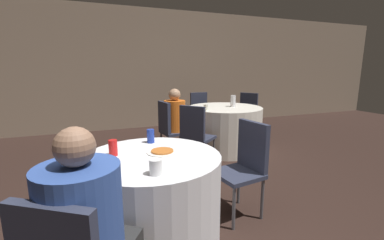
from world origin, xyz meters
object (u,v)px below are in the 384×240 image
person_blue_shirt (92,240)px  chair_near_east (246,161)px  pizza_plate_near (162,151)px  chair_far_west (169,125)px  chair_far_northeast (247,111)px  soda_can_red (113,148)px  chair_far_southwest (195,132)px  table_far (224,128)px  chair_far_north (200,110)px  bottle_far (233,101)px  soda_can_blue (151,136)px  table_near (153,201)px  person_orange_shirt (179,123)px

person_blue_shirt → chair_near_east: bearing=63.9°
pizza_plate_near → chair_far_west: bearing=72.5°
chair_far_northeast → soda_can_red: size_ratio=7.53×
person_blue_shirt → soda_can_red: person_blue_shirt is taller
person_blue_shirt → chair_far_southwest: bearing=90.2°
table_far → chair_far_north: bearing=91.1°
chair_near_east → pizza_plate_near: 0.88m
chair_far_north → soda_can_red: (-1.99, -3.03, 0.28)m
person_blue_shirt → soda_can_red: bearing=111.4°
table_far → bottle_far: bottle_far is taller
soda_can_blue → bottle_far: bottle_far is taller
table_near → chair_far_north: bearing=61.3°
table_far → chair_far_north: (-0.02, 1.06, 0.16)m
pizza_plate_near → chair_far_northeast: bearing=46.6°
chair_far_west → soda_can_red: bearing=-36.0°
chair_far_southwest → bottle_far: 1.23m
person_orange_shirt → person_blue_shirt: 2.91m
chair_far_west → person_orange_shirt: person_orange_shirt is taller
bottle_far → pizza_plate_near: bearing=-131.6°
chair_far_northeast → table_near: bearing=100.3°
chair_far_north → chair_far_northeast: (0.88, -0.44, 0.00)m
chair_far_southwest → soda_can_red: (-1.19, -1.30, 0.28)m
person_orange_shirt → pizza_plate_near: size_ratio=4.52×
chair_far_southwest → table_near: bearing=-72.2°
chair_far_west → bottle_far: bottle_far is taller
chair_far_west → chair_far_north: bearing=131.5°
chair_far_southwest → chair_far_northeast: size_ratio=1.00×
chair_near_east → chair_far_southwest: size_ratio=1.00×
chair_far_north → person_orange_shirt: (-0.86, -1.19, 0.02)m
chair_far_north → person_blue_shirt: person_blue_shirt is taller
bottle_far → table_near: bearing=-132.4°
table_far → chair_near_east: 2.10m
chair_far_west → bottle_far: (1.21, 0.15, 0.32)m
person_orange_shirt → person_blue_shirt: bearing=-34.5°
chair_far_north → soda_can_blue: size_ratio=7.53×
table_near → table_far: (1.74, 2.08, 0.00)m
chair_far_north → soda_can_red: size_ratio=7.53×
soda_can_red → table_far: bearing=44.4°
chair_far_northeast → pizza_plate_near: (-2.50, -2.65, 0.22)m
chair_far_northeast → bottle_far: size_ratio=4.59×
person_blue_shirt → bottle_far: (2.34, 2.74, 0.25)m
table_far → bottle_far: bearing=1.0°
chair_far_southwest → pizza_plate_near: 1.60m
chair_far_west → soda_can_red: (-0.96, -1.82, 0.28)m
chair_far_northeast → soda_can_blue: 3.46m
chair_far_southwest → person_orange_shirt: bearing=147.3°
pizza_plate_near → soda_can_blue: bearing=95.2°
person_blue_shirt → pizza_plate_near: person_blue_shirt is taller
table_far → chair_far_northeast: size_ratio=1.41×
chair_far_northeast → soda_can_red: chair_far_northeast is taller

